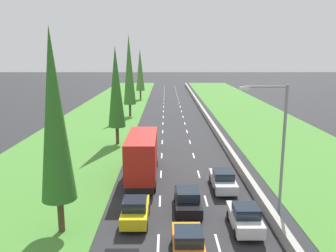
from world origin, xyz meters
TOP-DOWN VIEW (x-y plane):
  - ground_plane at (0.00, 60.00)m, footprint 300.00×300.00m
  - grass_verge_left at (-12.65, 60.00)m, footprint 14.00×140.00m
  - grass_verge_right at (14.35, 60.00)m, footprint 14.00×140.00m
  - median_barrier at (5.70, 60.00)m, footprint 0.44×120.00m
  - lane_markings at (0.00, 60.00)m, footprint 3.64×116.00m
  - yellow_hatchback_left_lane at (-3.31, 17.64)m, footprint 1.74×3.90m
  - red_box_truck_left_lane at (-3.33, 25.87)m, footprint 2.46×9.40m
  - black_sedan_left_lane_fourth at (-3.61, 34.83)m, footprint 1.82×4.50m
  - orange_hatchback_centre_lane_second at (-0.09, 13.51)m, footprint 1.74×3.90m
  - black_sedan_centre_lane at (0.24, 19.35)m, footprint 1.82×4.50m
  - white_hatchback_right_lane at (3.68, 16.58)m, footprint 1.74×3.90m
  - silver_sedan_right_lane at (3.38, 23.33)m, footprint 1.82×4.50m
  - poplar_tree_nearest at (-7.82, 16.41)m, footprint 2.11×2.11m
  - poplar_tree_second at (-7.26, 38.07)m, footprint 2.10×2.10m
  - poplar_tree_third at (-7.65, 57.57)m, footprint 2.16×2.16m
  - poplar_tree_fourth at (-7.44, 80.93)m, footprint 2.10×2.10m
  - street_light_mast at (6.22, 18.77)m, footprint 3.20×0.28m

SIDE VIEW (x-z plane):
  - ground_plane at x=0.00m, z-range 0.00..0.00m
  - lane_markings at x=0.00m, z-range 0.00..0.01m
  - grass_verge_left at x=-12.65m, z-range 0.00..0.04m
  - grass_verge_right at x=14.35m, z-range 0.00..0.04m
  - median_barrier at x=5.70m, z-range 0.00..0.85m
  - black_sedan_left_lane_fourth at x=-3.61m, z-range -0.01..1.63m
  - black_sedan_centre_lane at x=0.24m, z-range -0.01..1.63m
  - silver_sedan_right_lane at x=3.38m, z-range -0.01..1.63m
  - yellow_hatchback_left_lane at x=-3.31m, z-range -0.02..1.70m
  - orange_hatchback_centre_lane_second at x=-0.09m, z-range -0.02..1.70m
  - white_hatchback_right_lane at x=3.68m, z-range -0.02..1.70m
  - red_box_truck_left_lane at x=-3.33m, z-range 0.09..4.27m
  - street_light_mast at x=6.22m, z-range 0.73..9.73m
  - poplar_tree_second at x=-7.26m, z-range 1.05..12.94m
  - poplar_tree_fourth at x=-7.44m, z-range 1.05..13.19m
  - poplar_tree_nearest at x=-7.82m, z-range 1.05..13.62m
  - poplar_tree_third at x=-7.65m, z-range 1.05..15.30m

